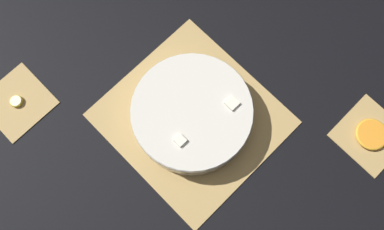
{
  "coord_description": "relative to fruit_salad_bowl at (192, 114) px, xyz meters",
  "views": [
    {
      "loc": [
        0.21,
        -0.21,
        1.1
      ],
      "look_at": [
        0.0,
        0.0,
        0.04
      ],
      "focal_mm": 42.0,
      "sensor_mm": 36.0,
      "label": 1
    }
  ],
  "objects": [
    {
      "name": "banana_coin_single",
      "position": [
        -0.35,
        -0.29,
        -0.04
      ],
      "size": [
        0.03,
        0.03,
        0.01
      ],
      "color": "#F4EABC",
      "rests_on": "coaster_mat_near_left"
    },
    {
      "name": "coaster_mat_far_right",
      "position": [
        0.35,
        0.29,
        -0.04
      ],
      "size": [
        0.15,
        0.15,
        0.01
      ],
      "color": "tan",
      "rests_on": "ground_plane"
    },
    {
      "name": "coaster_mat_near_left",
      "position": [
        -0.35,
        -0.29,
        -0.04
      ],
      "size": [
        0.15,
        0.15,
        0.01
      ],
      "color": "tan",
      "rests_on": "ground_plane"
    },
    {
      "name": "bamboo_mat_center",
      "position": [
        -0.0,
        -0.0,
        -0.04
      ],
      "size": [
        0.41,
        0.38,
        0.01
      ],
      "color": "tan",
      "rests_on": "ground_plane"
    },
    {
      "name": "fruit_salad_bowl",
      "position": [
        0.0,
        0.0,
        0.0
      ],
      "size": [
        0.3,
        0.3,
        0.08
      ],
      "color": "silver",
      "rests_on": "bamboo_mat_center"
    },
    {
      "name": "ground_plane",
      "position": [
        -0.0,
        -0.0,
        -0.05
      ],
      "size": [
        6.0,
        6.0,
        0.0
      ],
      "primitive_type": "plane",
      "color": "black"
    },
    {
      "name": "orange_slice_whole",
      "position": [
        0.35,
        0.29,
        -0.04
      ],
      "size": [
        0.08,
        0.08,
        0.01
      ],
      "color": "orange",
      "rests_on": "coaster_mat_far_right"
    }
  ]
}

